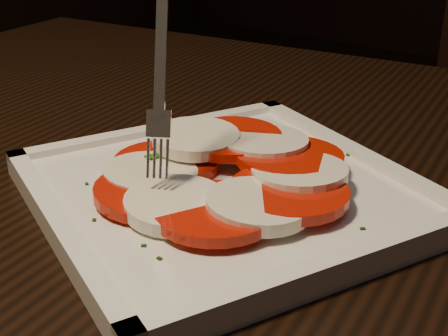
# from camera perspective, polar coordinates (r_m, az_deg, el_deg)

# --- Properties ---
(table) EXTENTS (1.29, 0.94, 0.75)m
(table) POSITION_cam_1_polar(r_m,az_deg,el_deg) (0.61, 2.42, -7.80)
(table) COLOR black
(table) RESTS_ON ground
(plate) EXTENTS (0.36, 0.36, 0.01)m
(plate) POSITION_cam_1_polar(r_m,az_deg,el_deg) (0.49, 0.00, -2.38)
(plate) COLOR white
(plate) RESTS_ON table
(caprese_salad) EXTENTS (0.22, 0.23, 0.03)m
(caprese_salad) POSITION_cam_1_polar(r_m,az_deg,el_deg) (0.48, 0.01, -0.43)
(caprese_salad) COLOR red
(caprese_salad) RESTS_ON plate
(fork) EXTENTS (0.05, 0.06, 0.15)m
(fork) POSITION_cam_1_polar(r_m,az_deg,el_deg) (0.45, -5.63, 9.54)
(fork) COLOR white
(fork) RESTS_ON caprese_salad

